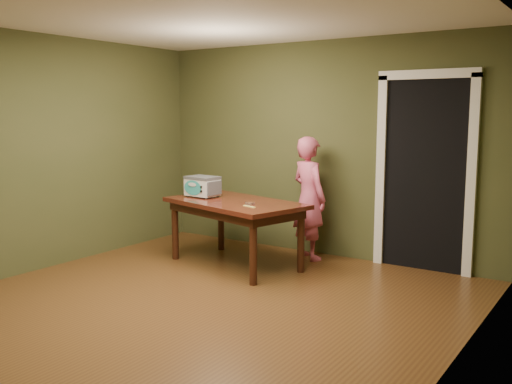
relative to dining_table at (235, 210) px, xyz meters
The scene contains 8 objects.
floor 1.67m from the dining_table, 70.07° to the right, with size 5.00×5.00×0.00m, color brown.
room_shell 1.87m from the dining_table, 70.07° to the right, with size 4.52×5.02×2.61m.
doorway 2.30m from the dining_table, 36.09° to the left, with size 1.10×0.66×2.25m.
dining_table is the anchor object (origin of this frame).
toy_oven 0.56m from the dining_table, behind, with size 0.42×0.30×0.24m.
baking_pan 0.32m from the dining_table, 21.42° to the right, with size 0.10×0.10×0.02m.
spatula 0.45m from the dining_table, 34.07° to the right, with size 0.18×0.03×0.01m, color #F0EB68.
child 0.93m from the dining_table, 54.08° to the left, with size 0.53×0.35×1.46m, color #CE5476.
Camera 1 is at (3.22, -3.72, 1.75)m, focal length 40.00 mm.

